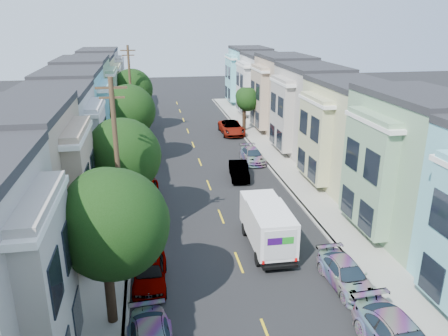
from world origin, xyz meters
name	(u,v)px	position (x,y,z in m)	size (l,w,h in m)	color
ground	(239,263)	(0.00, 0.00, 0.00)	(160.00, 160.00, 0.00)	black
road_slab	(204,173)	(0.00, 15.00, 0.01)	(12.00, 70.00, 0.02)	black
curb_left	(134,176)	(-6.05, 15.00, 0.07)	(0.30, 70.00, 0.15)	gray
curb_right	(271,168)	(6.05, 15.00, 0.07)	(0.30, 70.00, 0.15)	gray
sidewalk_left	(118,177)	(-7.35, 15.00, 0.07)	(2.60, 70.00, 0.15)	gray
sidewalk_right	(284,167)	(7.35, 15.00, 0.07)	(2.60, 70.00, 0.15)	gray
centerline	(204,173)	(0.00, 15.00, 0.00)	(0.12, 70.00, 0.01)	gold
townhouse_row_left	(72,181)	(-11.15, 15.00, 0.00)	(5.00, 70.00, 8.50)	#B5B786
townhouse_row_right	(324,166)	(11.15, 15.00, 0.00)	(5.00, 70.00, 8.50)	#B5B786
tree_b	(111,225)	(-6.30, -3.99, 4.87)	(4.70, 4.70, 7.24)	black
tree_c	(121,156)	(-6.30, 5.49, 4.87)	(4.70, 4.70, 7.24)	black
tree_d	(128,111)	(-6.30, 18.65, 5.00)	(4.70, 4.70, 7.37)	black
tree_e	(132,89)	(-6.30, 30.88, 5.02)	(4.70, 4.70, 7.39)	black
tree_far_r	(247,100)	(6.89, 28.65, 3.79)	(2.78, 2.78, 5.24)	black
utility_pole_near	(118,171)	(-6.30, 2.00, 5.15)	(1.60, 0.26, 10.00)	#42301E
utility_pole_far	(131,92)	(-6.30, 28.00, 5.15)	(1.60, 0.26, 10.00)	#42301E
fedex_truck	(267,224)	(1.96, 1.41, 1.51)	(2.17, 5.65, 2.71)	white
lead_sedan	(239,171)	(2.75, 13.17, 0.68)	(1.45, 4.10, 1.37)	#222326
parked_left_c	(150,272)	(-4.90, -1.22, 0.71)	(1.69, 4.40, 1.43)	#AFAFAF
parked_left_d	(148,191)	(-4.90, 10.03, 0.65)	(1.53, 4.00, 1.30)	maroon
parked_right_b	(346,275)	(4.90, -3.10, 0.63)	(1.77, 4.22, 1.26)	silver
parked_right_c	(252,155)	(4.90, 17.27, 0.63)	(1.77, 4.22, 1.27)	black
parked_right_d	(232,128)	(4.90, 27.72, 0.76)	(2.51, 5.44, 1.51)	#0F2135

